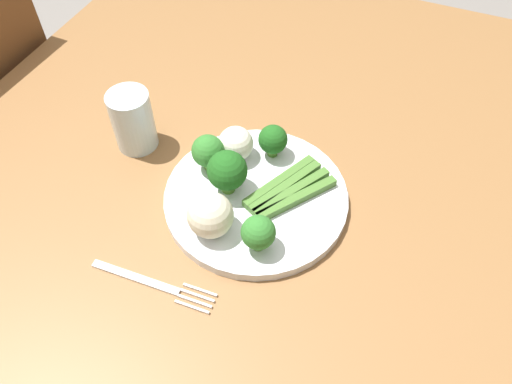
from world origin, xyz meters
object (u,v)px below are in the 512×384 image
object	(u,v)px
cauliflower_right	(236,144)
fork	(154,284)
broccoli_near_center	(227,171)
broccoli_front_left	(208,151)
broccoli_back	(258,233)
water_glass	(133,121)
plate	(256,198)
cauliflower_front	(210,215)
asparagus_bundle	(288,190)
broccoli_outer_edge	(273,140)
dining_table	(237,254)

from	to	relation	value
cauliflower_right	fork	world-z (taller)	cauliflower_right
broccoli_near_center	broccoli_front_left	bearing A→B (deg)	-122.70
broccoli_back	water_glass	distance (m)	0.27
plate	water_glass	world-z (taller)	water_glass
cauliflower_front	water_glass	size ratio (longest dim) A/B	0.64
asparagus_bundle	water_glass	world-z (taller)	water_glass
plate	broccoli_back	world-z (taller)	broccoli_back
plate	asparagus_bundle	bearing A→B (deg)	116.03
broccoli_near_center	broccoli_back	size ratio (longest dim) A/B	1.25
broccoli_near_center	broccoli_back	distance (m)	0.10
cauliflower_front	broccoli_near_center	bearing A→B (deg)	-173.40
broccoli_back	cauliflower_front	xyz separation A→B (m)	(-0.00, -0.07, -0.00)
asparagus_bundle	broccoli_near_center	distance (m)	0.09
broccoli_front_left	cauliflower_front	world-z (taller)	cauliflower_front
broccoli_outer_edge	broccoli_back	distance (m)	0.16
broccoli_near_center	water_glass	world-z (taller)	water_glass
plate	broccoli_back	xyz separation A→B (m)	(0.08, 0.04, 0.04)
broccoli_front_left	fork	world-z (taller)	broccoli_front_left
dining_table	broccoli_near_center	world-z (taller)	broccoli_near_center
broccoli_outer_edge	cauliflower_right	world-z (taller)	broccoli_outer_edge
broccoli_near_center	fork	size ratio (longest dim) A/B	0.41
broccoli_near_center	cauliflower_right	xyz separation A→B (m)	(-0.06, -0.02, -0.01)
broccoli_outer_edge	cauliflower_front	distance (m)	0.16
cauliflower_front	asparagus_bundle	bearing A→B (deg)	143.20
plate	broccoli_back	bearing A→B (deg)	24.62
dining_table	fork	xyz separation A→B (m)	(0.13, -0.05, 0.10)
broccoli_front_left	broccoli_back	size ratio (longest dim) A/B	1.06
cauliflower_front	plate	bearing A→B (deg)	157.62
plate	fork	world-z (taller)	plate
asparagus_bundle	fork	world-z (taller)	asparagus_bundle
broccoli_outer_edge	broccoli_front_left	bearing A→B (deg)	-51.77
broccoli_outer_edge	broccoli_near_center	bearing A→B (deg)	-20.49
broccoli_front_left	cauliflower_front	distance (m)	0.11
dining_table	broccoli_outer_edge	world-z (taller)	broccoli_outer_edge
broccoli_back	broccoli_near_center	bearing A→B (deg)	-133.54
dining_table	cauliflower_front	size ratio (longest dim) A/B	21.56
broccoli_near_center	broccoli_back	world-z (taller)	broccoli_near_center
plate	water_glass	bearing A→B (deg)	-99.23
asparagus_bundle	broccoli_front_left	size ratio (longest dim) A/B	2.36
asparagus_bundle	broccoli_front_left	xyz separation A→B (m)	(-0.00, -0.12, 0.03)
plate	broccoli_front_left	xyz separation A→B (m)	(-0.02, -0.08, 0.04)
broccoli_back	asparagus_bundle	bearing A→B (deg)	177.33
broccoli_front_left	broccoli_near_center	size ratio (longest dim) A/B	0.84
asparagus_bundle	water_glass	bearing A→B (deg)	115.52
cauliflower_right	water_glass	world-z (taller)	water_glass
asparagus_bundle	broccoli_near_center	bearing A→B (deg)	137.18
broccoli_front_left	cauliflower_right	xyz separation A→B (m)	(-0.03, 0.03, -0.01)
broccoli_front_left	dining_table	bearing A→B (deg)	49.05
broccoli_back	fork	bearing A→B (deg)	-47.50
asparagus_bundle	broccoli_near_center	world-z (taller)	broccoli_near_center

